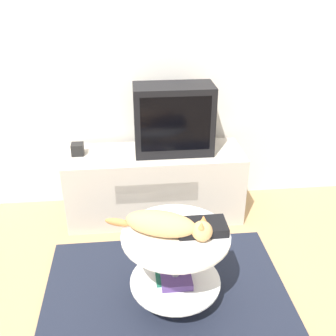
# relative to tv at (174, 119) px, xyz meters

# --- Properties ---
(ground_plane) EXTENTS (12.00, 12.00, 0.00)m
(ground_plane) POSITION_rel_tv_xyz_m (-0.15, -1.02, -0.81)
(ground_plane) COLOR tan
(wall_back) EXTENTS (8.00, 0.05, 2.60)m
(wall_back) POSITION_rel_tv_xyz_m (-0.15, 0.30, 0.49)
(wall_back) COLOR silver
(wall_back) RESTS_ON ground_plane
(rug) EXTENTS (1.49, 1.30, 0.02)m
(rug) POSITION_rel_tv_xyz_m (-0.15, -1.02, -0.80)
(rug) COLOR #1E2333
(rug) RESTS_ON ground_plane
(tv_stand) EXTENTS (1.35, 0.45, 0.55)m
(tv_stand) POSITION_rel_tv_xyz_m (-0.14, -0.01, -0.53)
(tv_stand) COLOR beige
(tv_stand) RESTS_ON ground_plane
(tv) EXTENTS (0.58, 0.28, 0.51)m
(tv) POSITION_rel_tv_xyz_m (0.00, 0.00, 0.00)
(tv) COLOR black
(tv) RESTS_ON tv_stand
(speaker) EXTENTS (0.09, 0.09, 0.09)m
(speaker) POSITION_rel_tv_xyz_m (-0.72, 0.01, -0.21)
(speaker) COLOR black
(speaker) RESTS_ON tv_stand
(coffee_table) EXTENTS (0.60, 0.60, 0.49)m
(coffee_table) POSITION_rel_tv_xyz_m (-0.10, -0.98, -0.48)
(coffee_table) COLOR #B2B2B7
(coffee_table) RESTS_ON rug
(dvd_box) EXTENTS (0.27, 0.16, 0.05)m
(dvd_box) POSITION_rel_tv_xyz_m (0.05, -0.96, -0.28)
(dvd_box) COLOR black
(dvd_box) RESTS_ON coffee_table
(cat) EXTENTS (0.58, 0.30, 0.13)m
(cat) POSITION_rel_tv_xyz_m (-0.16, -0.97, -0.24)
(cat) COLOR tan
(cat) RESTS_ON coffee_table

